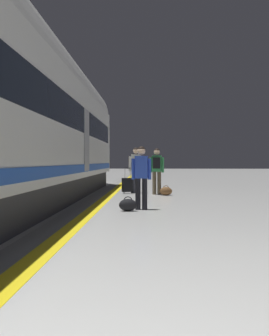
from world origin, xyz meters
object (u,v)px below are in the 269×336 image
passenger_near (136,167)px  suitcase_near (127,185)px  passenger_mid (141,173)px  passenger_far (157,167)px  duffel_bag_mid (128,205)px  duffel_bag_far (166,191)px

passenger_near → suitcase_near: size_ratio=1.79×
suitcase_near → passenger_mid: (0.63, -4.62, 0.60)m
passenger_mid → passenger_far: passenger_far is taller
duffel_bag_mid → passenger_far: (0.80, 4.45, 0.85)m
suitcase_near → passenger_near: bearing=34.1°
suitcase_near → duffel_bag_far: bearing=-28.3°
passenger_mid → duffel_bag_far: bearing=78.3°
passenger_near → duffel_bag_far: passenger_near is taller
duffel_bag_far → suitcase_near: bearing=151.7°
passenger_far → passenger_near: bearing=140.0°
passenger_far → passenger_mid: bearing=-96.5°
duffel_bag_mid → duffel_bag_far: same height
passenger_near → duffel_bag_mid: 5.18m
duffel_bag_mid → passenger_far: 4.60m
passenger_near → duffel_bag_mid: bearing=-90.1°
passenger_far → duffel_bag_far: size_ratio=3.83×
passenger_near → passenger_mid: (0.31, -4.84, -0.09)m
passenger_mid → suitcase_near: bearing=97.8°
passenger_far → suitcase_near: bearing=158.2°
passenger_near → passenger_far: 1.03m
passenger_near → duffel_bag_mid: size_ratio=3.96×
passenger_near → duffel_bag_far: size_ratio=3.96×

